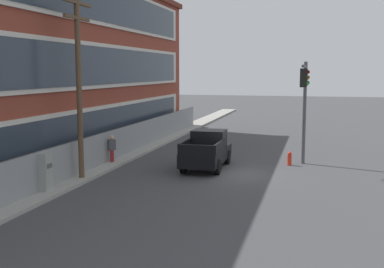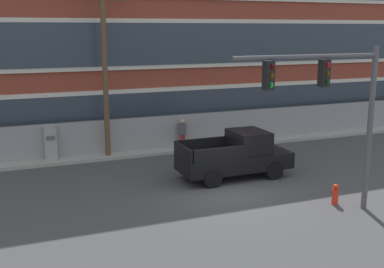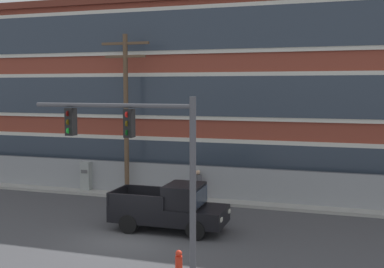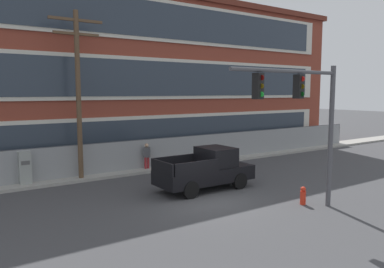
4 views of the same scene
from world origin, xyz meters
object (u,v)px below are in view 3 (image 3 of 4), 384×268
Objects in this scene: traffic_signal_mast at (144,150)px; electrical_cabinet at (86,177)px; fire_hydrant at (179,262)px; utility_pole_near_corner at (126,107)px; pedestrian_near_cabinet at (198,183)px; pickup_truck_black at (172,209)px.

traffic_signal_mast is 3.24× the size of electrical_cabinet.
utility_pole_near_corner is at bearing 123.79° from fire_hydrant.
electrical_cabinet reaches higher than pedestrian_near_cabinet.
traffic_signal_mast is 7.47× the size of fire_hydrant.
utility_pole_near_corner reaches higher than electrical_cabinet.
utility_pole_near_corner is 12.45m from fire_hydrant.
pickup_truck_black is at bearing -36.99° from electrical_cabinet.
pedestrian_near_cabinet is at bearing -0.66° from electrical_cabinet.
traffic_signal_mast is 11.10m from pedestrian_near_cabinet.
fire_hydrant is (9.17, -9.89, -0.52)m from electrical_cabinet.
pedestrian_near_cabinet is 2.17× the size of fire_hydrant.
pickup_truck_black is 0.55× the size of utility_pole_near_corner.
pickup_truck_black is 6.38× the size of fire_hydrant.
pedestrian_near_cabinet reaches higher than fire_hydrant.
pickup_truck_black is 2.77× the size of electrical_cabinet.
traffic_signal_mast is 3.45× the size of pedestrian_near_cabinet.
traffic_signal_mast is at bearing -52.08° from electrical_cabinet.
traffic_signal_mast is 13.84m from electrical_cabinet.
pickup_truck_black is 2.94× the size of pedestrian_near_cabinet.
pedestrian_near_cabinet is at bearing 103.44° from fire_hydrant.
pickup_truck_black is 8.03m from utility_pole_near_corner.
electrical_cabinet is 13.49m from fire_hydrant.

